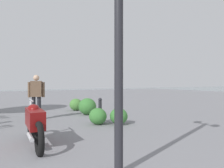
% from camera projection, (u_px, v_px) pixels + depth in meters
% --- Properties ---
extents(lamppost, '(0.98, 0.28, 3.87)m').
position_uv_depth(lamppost, '(119.00, 10.00, 3.34)').
color(lamppost, '#232328').
rests_on(lamppost, ground).
extents(motorcycle, '(2.17, 0.36, 1.06)m').
position_uv_depth(motorcycle, '(34.00, 123.00, 4.90)').
color(motorcycle, black).
rests_on(motorcycle, ground).
extents(pedestrian, '(0.35, 0.60, 1.71)m').
position_uv_depth(pedestrian, '(36.00, 94.00, 8.10)').
color(pedestrian, black).
rests_on(pedestrian, ground).
extents(bollard_mid, '(0.13, 0.13, 0.88)m').
position_uv_depth(bollard_mid, '(100.00, 109.00, 7.65)').
color(bollard_mid, '#232328').
rests_on(bollard_mid, ground).
extents(shrub_low, '(0.85, 0.77, 0.72)m').
position_uv_depth(shrub_low, '(87.00, 106.00, 9.36)').
color(shrub_low, '#387533').
rests_on(shrub_low, ground).
extents(shrub_round, '(0.66, 0.59, 0.56)m').
position_uv_depth(shrub_round, '(98.00, 116.00, 7.23)').
color(shrub_round, '#387533').
rests_on(shrub_round, ground).
extents(shrub_wide, '(0.65, 0.59, 0.56)m').
position_uv_depth(shrub_wide, '(119.00, 116.00, 7.24)').
color(shrub_wide, '#387533').
rests_on(shrub_wide, ground).
extents(shrub_tall, '(0.70, 0.63, 0.59)m').
position_uv_depth(shrub_tall, '(76.00, 105.00, 10.73)').
color(shrub_tall, '#477F38').
rests_on(shrub_tall, ground).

